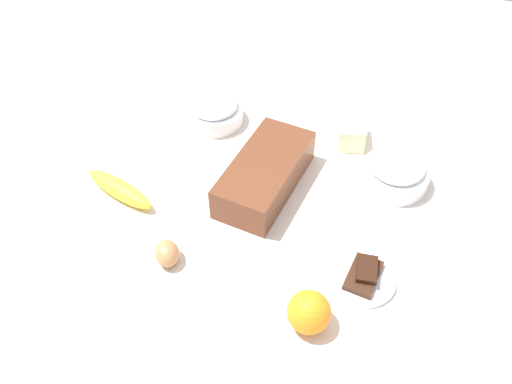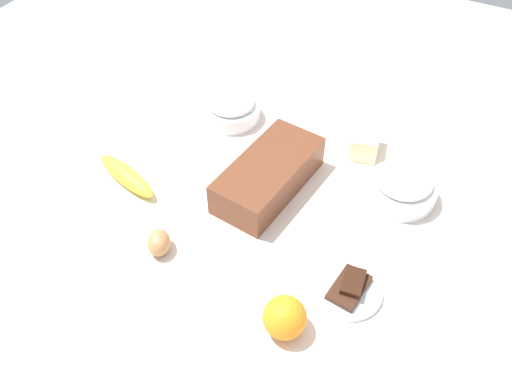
{
  "view_description": "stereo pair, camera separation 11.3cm",
  "coord_description": "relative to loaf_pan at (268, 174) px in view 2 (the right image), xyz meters",
  "views": [
    {
      "loc": [
        -0.74,
        -0.26,
        0.86
      ],
      "look_at": [
        0.0,
        0.0,
        0.04
      ],
      "focal_mm": 36.79,
      "sensor_mm": 36.0,
      "label": 1
    },
    {
      "loc": [
        -0.69,
        -0.37,
        0.86
      ],
      "look_at": [
        0.0,
        0.0,
        0.04
      ],
      "focal_mm": 36.79,
      "sensor_mm": 36.0,
      "label": 2
    }
  ],
  "objects": [
    {
      "name": "chocolate_plate",
      "position": [
        -0.18,
        -0.27,
        -0.03
      ],
      "size": [
        0.13,
        0.13,
        0.03
      ],
      "color": "white",
      "rests_on": "ground_plane"
    },
    {
      "name": "egg_near_butter",
      "position": [
        -0.26,
        0.11,
        -0.02
      ],
      "size": [
        0.08,
        0.07,
        0.05
      ],
      "primitive_type": "ellipsoid",
      "rotation": [
        0.0,
        1.57,
        3.7
      ],
      "color": "#B37949",
      "rests_on": "ground_plane"
    },
    {
      "name": "loaf_pan",
      "position": [
        0.0,
        0.0,
        0.0
      ],
      "size": [
        0.29,
        0.16,
        0.08
      ],
      "rotation": [
        0.0,
        0.0,
        -0.11
      ],
      "color": "brown",
      "rests_on": "ground_plane"
    },
    {
      "name": "sugar_bowl",
      "position": [
        0.18,
        0.2,
        -0.01
      ],
      "size": [
        0.15,
        0.15,
        0.07
      ],
      "color": "white",
      "rests_on": "ground_plane"
    },
    {
      "name": "orange_fruit",
      "position": [
        -0.31,
        -0.19,
        -0.0
      ],
      "size": [
        0.08,
        0.08,
        0.08
      ],
      "primitive_type": "sphere",
      "color": "orange",
      "rests_on": "ground_plane"
    },
    {
      "name": "ground_plane",
      "position": [
        -0.06,
        -0.0,
        -0.05
      ],
      "size": [
        2.4,
        2.4,
        0.02
      ],
      "primitive_type": "cube",
      "color": "beige"
    },
    {
      "name": "flour_bowl",
      "position": [
        0.11,
        -0.28,
        -0.01
      ],
      "size": [
        0.15,
        0.15,
        0.08
      ],
      "color": "white",
      "rests_on": "ground_plane"
    },
    {
      "name": "banana",
      "position": [
        -0.14,
        0.29,
        -0.02
      ],
      "size": [
        0.09,
        0.19,
        0.04
      ],
      "primitive_type": "ellipsoid",
      "rotation": [
        0.0,
        0.0,
        1.29
      ],
      "color": "yellow",
      "rests_on": "ground_plane"
    },
    {
      "name": "butter_block",
      "position": [
        0.22,
        -0.15,
        -0.01
      ],
      "size": [
        0.1,
        0.08,
        0.06
      ],
      "primitive_type": "cube",
      "rotation": [
        0.0,
        0.0,
        0.25
      ],
      "color": "#F4EDB2",
      "rests_on": "ground_plane"
    }
  ]
}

